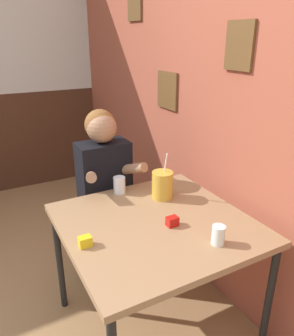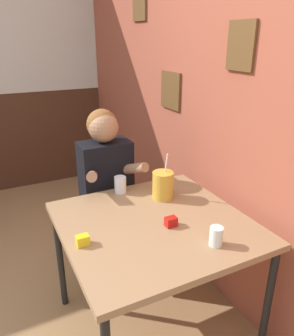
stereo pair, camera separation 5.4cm
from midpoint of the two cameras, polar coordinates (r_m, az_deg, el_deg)
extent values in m
cube|color=#9E4C38|center=(2.81, -0.05, 15.37)|extent=(0.06, 4.78, 2.70)
cube|color=brown|center=(2.95, -2.77, 26.73)|extent=(0.02, 0.23, 0.26)
cube|color=brown|center=(1.91, 14.97, 19.88)|extent=(0.02, 0.20, 0.25)
cube|color=brown|center=(2.51, 2.92, 13.34)|extent=(0.02, 0.26, 0.27)
cube|color=#93704C|center=(1.78, 0.65, -9.76)|extent=(0.97, 0.95, 0.04)
cylinder|color=black|center=(1.98, 19.59, -21.19)|extent=(0.04, 0.04, 0.71)
cylinder|color=black|center=(2.22, -15.70, -15.33)|extent=(0.04, 0.04, 0.71)
cylinder|color=black|center=(2.50, 4.72, -9.89)|extent=(0.04, 0.04, 0.71)
cube|color=black|center=(2.52, -7.47, -13.29)|extent=(0.31, 0.20, 0.45)
cube|color=black|center=(2.26, -8.10, -2.57)|extent=(0.34, 0.20, 0.58)
sphere|color=brown|center=(2.15, -8.90, 7.45)|extent=(0.20, 0.20, 0.20)
sphere|color=#9E7051|center=(2.13, -8.65, 6.93)|extent=(0.20, 0.20, 0.20)
cylinder|color=#9E7051|center=(2.05, -10.44, -1.50)|extent=(0.14, 0.27, 0.15)
cylinder|color=#9E7051|center=(2.14, -3.54, -0.14)|extent=(0.14, 0.27, 0.15)
cylinder|color=gold|center=(1.99, 1.91, -2.98)|extent=(0.13, 0.13, 0.17)
cylinder|color=white|center=(1.94, 2.45, 0.73)|extent=(0.01, 0.04, 0.14)
cylinder|color=silver|center=(2.07, -5.58, -2.98)|extent=(0.08, 0.08, 0.11)
cylinder|color=silver|center=(1.61, 11.36, -11.38)|extent=(0.06, 0.06, 0.10)
cube|color=#B7140F|center=(1.73, 3.53, -9.26)|extent=(0.06, 0.04, 0.05)
cube|color=yellow|center=(1.61, -11.70, -12.43)|extent=(0.06, 0.04, 0.05)
camera|label=1|loc=(0.03, -90.84, -0.34)|focal=35.00mm
camera|label=2|loc=(0.03, 89.16, 0.34)|focal=35.00mm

